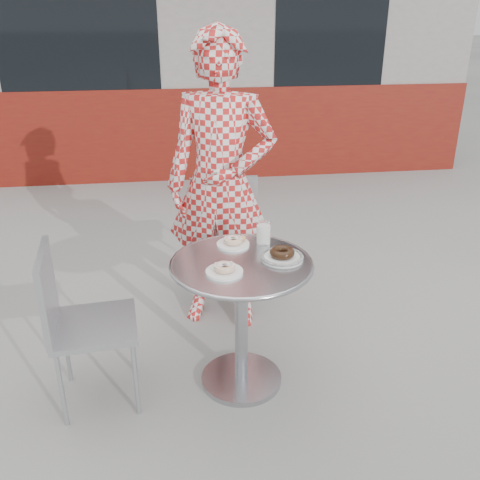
{
  "coord_description": "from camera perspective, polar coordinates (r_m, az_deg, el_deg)",
  "views": [
    {
      "loc": [
        -0.36,
        -2.22,
        1.84
      ],
      "look_at": [
        -0.04,
        0.14,
        0.77
      ],
      "focal_mm": 40.0,
      "sensor_mm": 36.0,
      "label": 1
    }
  ],
  "objects": [
    {
      "name": "milk_cup",
      "position": [
        2.73,
        2.52,
        0.72
      ],
      "size": [
        0.07,
        0.07,
        0.12
      ],
      "rotation": [
        0.0,
        0.0,
        0.0
      ],
      "color": "white",
      "rests_on": "bistro_table"
    },
    {
      "name": "chair_left",
      "position": [
        2.77,
        -15.14,
        -11.73
      ],
      "size": [
        0.43,
        0.43,
        0.83
      ],
      "rotation": [
        0.0,
        0.0,
        1.67
      ],
      "color": "#ADAFB5",
      "rests_on": "ground"
    },
    {
      "name": "plate_checker",
      "position": [
        2.58,
        4.51,
        -1.66
      ],
      "size": [
        0.21,
        0.21,
        0.05
      ],
      "rotation": [
        0.0,
        0.0,
        0.3
      ],
      "color": "white",
      "rests_on": "bistro_table"
    },
    {
      "name": "plate_far",
      "position": [
        2.72,
        -0.69,
        -0.21
      ],
      "size": [
        0.17,
        0.17,
        0.04
      ],
      "rotation": [
        0.0,
        0.0,
        -0.02
      ],
      "color": "white",
      "rests_on": "bistro_table"
    },
    {
      "name": "plate_near",
      "position": [
        2.44,
        -1.68,
        -3.15
      ],
      "size": [
        0.17,
        0.17,
        0.04
      ],
      "rotation": [
        0.0,
        0.0,
        0.04
      ],
      "color": "white",
      "rests_on": "bistro_table"
    },
    {
      "name": "ground",
      "position": [
        2.9,
        1.13,
        -15.15
      ],
      "size": [
        60.0,
        60.0,
        0.0
      ],
      "primitive_type": "plane",
      "color": "gray",
      "rests_on": "ground"
    },
    {
      "name": "bistro_table",
      "position": [
        2.63,
        0.16,
        -5.71
      ],
      "size": [
        0.69,
        0.69,
        0.7
      ],
      "rotation": [
        0.0,
        0.0,
        0.23
      ],
      "color": "#B9B9BE",
      "rests_on": "ground"
    },
    {
      "name": "chair_far",
      "position": [
        3.63,
        -1.91,
        -1.52
      ],
      "size": [
        0.41,
        0.42,
        0.87
      ],
      "rotation": [
        0.0,
        0.0,
        3.14
      ],
      "color": "#ADAFB5",
      "rests_on": "ground"
    },
    {
      "name": "storefront",
      "position": [
        7.79,
        -5.47,
        21.4
      ],
      "size": [
        6.02,
        4.55,
        3.0
      ],
      "color": "gray",
      "rests_on": "ground"
    },
    {
      "name": "seated_person",
      "position": [
        3.08,
        -2.04,
        5.81
      ],
      "size": [
        0.73,
        0.59,
        1.74
      ],
      "primitive_type": "imported",
      "rotation": [
        0.0,
        0.0,
        -0.31
      ],
      "color": "red",
      "rests_on": "ground"
    }
  ]
}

